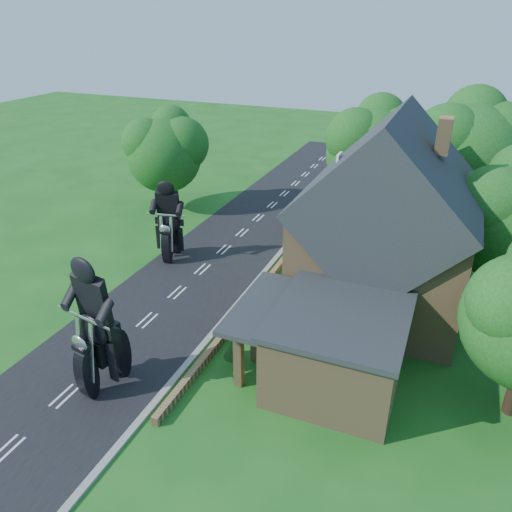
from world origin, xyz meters
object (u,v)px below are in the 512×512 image
at_px(house, 385,230).
at_px(motorcycle_follow, 171,247).
at_px(annex, 335,346).
at_px(motorcycle_lead, 104,368).
at_px(garden_wall, 262,288).

xyz_separation_m(house, motorcycle_follow, (-12.98, 0.63, -3.57)).
xyz_separation_m(house, annex, (-0.62, -6.80, -2.58)).
relative_size(house, motorcycle_lead, 5.22).
bearing_deg(house, annex, -95.24).
bearing_deg(house, garden_wall, -170.83).
bearing_deg(annex, motorcycle_follow, 149.00).
height_order(annex, motorcycle_follow, annex).
xyz_separation_m(annex, motorcycle_lead, (-8.69, -3.98, -0.85)).
xyz_separation_m(annex, motorcycle_follow, (-12.36, 7.43, -0.99)).
height_order(garden_wall, motorcycle_lead, motorcycle_lead).
bearing_deg(motorcycle_follow, garden_wall, 156.52).
height_order(annex, motorcycle_lead, annex).
xyz_separation_m(garden_wall, annex, (5.57, -5.80, 1.57)).
bearing_deg(motorcycle_follow, house, 167.23).
bearing_deg(garden_wall, motorcycle_lead, -107.68).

